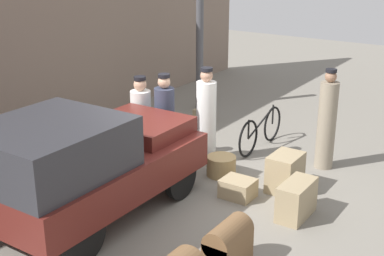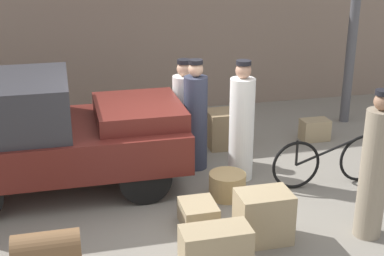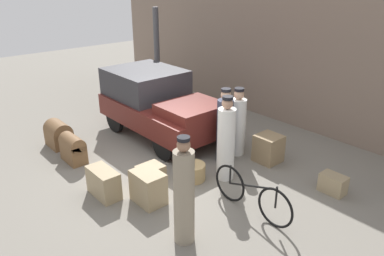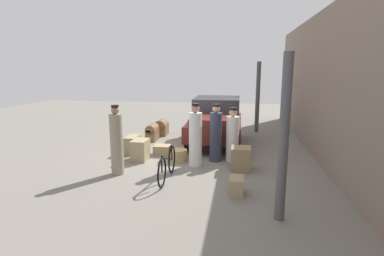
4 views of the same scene
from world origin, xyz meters
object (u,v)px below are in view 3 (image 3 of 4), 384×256
Objects in this scene: porter_standing_middle at (225,129)px; porter_carrying_trunk at (238,125)px; conductor_in_dark_uniform at (226,142)px; suitcase_black_upright at (151,173)px; trunk_wicker_pale at (73,148)px; suitcase_tan_flat at (104,183)px; truck at (159,102)px; trunk_barrel_dark at (59,134)px; suitcase_small_leather at (148,187)px; porter_lifting_near_truck at (184,195)px; bicycle at (251,194)px; wicker_basket at (193,172)px; trunk_umber_medium at (268,148)px; trunk_large_brown at (333,184)px.

porter_standing_middle reaches higher than porter_carrying_trunk.
conductor_in_dark_uniform is 1.72m from suitcase_black_upright.
trunk_wicker_pale is 0.91× the size of suitcase_tan_flat.
porter_standing_middle reaches higher than truck.
suitcase_black_upright is (1.85, -1.60, -0.75)m from truck.
porter_standing_middle reaches higher than trunk_barrel_dark.
porter_lifting_near_truck is at bearing -8.53° from suitcase_small_leather.
bicycle reaches higher than trunk_barrel_dark.
porter_carrying_trunk is at bearing 98.70° from wicker_basket.
porter_lifting_near_truck is 4.86m from trunk_barrel_dark.
bicycle is 2.13m from trunk_umber_medium.
trunk_barrel_dark is 2.79m from suitcase_tan_flat.
truck is 3.35m from suitcase_small_leather.
suitcase_black_upright is at bearing -131.50° from wicker_basket.
porter_standing_middle is 1.93m from suitcase_black_upright.
truck is 2.31m from porter_carrying_trunk.
porter_standing_middle is at bearing 99.35° from wicker_basket.
bicycle is 1.50m from porter_lifting_near_truck.
trunk_large_brown is 3.64m from suitcase_small_leather.
porter_lifting_near_truck is 3.32m from trunk_large_brown.
porter_lifting_near_truck is at bearing -58.03° from porter_standing_middle.
trunk_large_brown is at bearing 33.36° from conductor_in_dark_uniform.
porter_carrying_trunk is 2.38× the size of trunk_wicker_pale.
bicycle reaches higher than trunk_large_brown.
suitcase_tan_flat is at bearing -111.45° from wicker_basket.
wicker_basket is at bearing 32.46° from trunk_wicker_pale.
porter_carrying_trunk is 4.45m from trunk_barrel_dark.
truck is 3.24m from suitcase_tan_flat.
bicycle is 2.10m from porter_standing_middle.
suitcase_black_upright is at bearing -113.43° from trunk_umber_medium.
trunk_large_brown is at bearing 15.47° from porter_standing_middle.
porter_lifting_near_truck reaches higher than truck.
porter_standing_middle is 3.50× the size of trunk_large_brown.
porter_carrying_trunk is at bearing 97.26° from porter_standing_middle.
porter_standing_middle is 3.34× the size of suitcase_black_upright.
porter_carrying_trunk reaches higher than suitcase_black_upright.
trunk_umber_medium reaches higher than trunk_large_brown.
trunk_large_brown is 1.70m from trunk_umber_medium.
porter_lifting_near_truck is at bearing -98.08° from bicycle.
trunk_barrel_dark is at bearing 174.44° from suitcase_tan_flat.
bicycle is 0.97× the size of porter_lifting_near_truck.
trunk_wicker_pale is at bearing -130.70° from trunk_umber_medium.
porter_lifting_near_truck is at bearing 2.39° from trunk_wicker_pale.
porter_carrying_trunk is (-1.62, 2.99, -0.11)m from porter_lifting_near_truck.
trunk_barrel_dark is 1.30× the size of suitcase_black_upright.
bicycle is 1.92m from suitcase_small_leather.
truck is 6.78× the size of wicker_basket.
trunk_umber_medium is (0.50, 1.86, 0.14)m from wicker_basket.
truck is 4.46m from porter_lifting_near_truck.
suitcase_black_upright is at bearing 160.09° from porter_lifting_near_truck.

